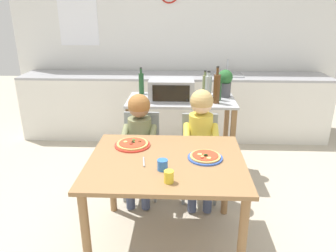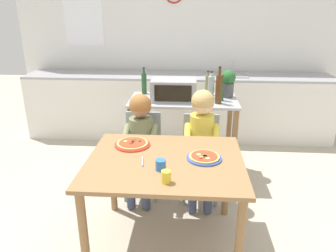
# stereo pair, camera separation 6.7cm
# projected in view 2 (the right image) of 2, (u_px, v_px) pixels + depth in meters

# --- Properties ---
(ground_plane) EXTENTS (10.62, 10.62, 0.00)m
(ground_plane) POSITION_uv_depth(u_px,v_px,m) (173.00, 176.00, 3.60)
(ground_plane) COLOR #B7AD99
(back_wall_tiled) EXTENTS (4.71, 0.14, 2.70)m
(back_wall_tiled) POSITION_uv_depth(u_px,v_px,m) (179.00, 38.00, 4.67)
(back_wall_tiled) COLOR white
(back_wall_tiled) RESTS_ON ground
(kitchen_counter) EXTENTS (4.24, 0.60, 1.09)m
(kitchen_counter) POSITION_uv_depth(u_px,v_px,m) (178.00, 106.00, 4.60)
(kitchen_counter) COLOR silver
(kitchen_counter) RESTS_ON ground
(kitchen_island_cart) EXTENTS (1.13, 0.57, 0.87)m
(kitchen_island_cart) POSITION_uv_depth(u_px,v_px,m) (183.00, 125.00, 3.48)
(kitchen_island_cart) COLOR #B7BABF
(kitchen_island_cart) RESTS_ON ground
(toaster_oven) EXTENTS (0.46, 0.33, 0.22)m
(toaster_oven) POSITION_uv_depth(u_px,v_px,m) (174.00, 90.00, 3.33)
(toaster_oven) COLOR #999BA0
(toaster_oven) RESTS_ON kitchen_island_cart
(bottle_tall_green_wine) EXTENTS (0.05, 0.05, 0.27)m
(bottle_tall_green_wine) POSITION_uv_depth(u_px,v_px,m) (207.00, 85.00, 3.52)
(bottle_tall_green_wine) COLOR olive
(bottle_tall_green_wine) RESTS_ON kitchen_island_cart
(bottle_squat_spirits) EXTENTS (0.07, 0.07, 0.29)m
(bottle_squat_spirits) POSITION_uv_depth(u_px,v_px,m) (211.00, 87.00, 3.39)
(bottle_squat_spirits) COLOR #ADB7B2
(bottle_squat_spirits) RESTS_ON kitchen_island_cart
(bottle_dark_olive_oil) EXTENTS (0.06, 0.06, 0.29)m
(bottle_dark_olive_oil) POSITION_uv_depth(u_px,v_px,m) (144.00, 83.00, 3.56)
(bottle_dark_olive_oil) COLOR #1E4723
(bottle_dark_olive_oil) RESTS_ON kitchen_island_cart
(bottle_slim_sauce) EXTENTS (0.05, 0.05, 0.27)m
(bottle_slim_sauce) POSITION_uv_depth(u_px,v_px,m) (221.00, 91.00, 3.30)
(bottle_slim_sauce) COLOR #1E4723
(bottle_slim_sauce) RESTS_ON kitchen_island_cart
(bottle_clear_vinegar) EXTENTS (0.07, 0.07, 0.37)m
(bottle_clear_vinegar) POSITION_uv_depth(u_px,v_px,m) (219.00, 89.00, 3.19)
(bottle_clear_vinegar) COLOR #4C2D14
(bottle_clear_vinegar) RESTS_ON kitchen_island_cart
(potted_herb_plant) EXTENTS (0.16, 0.16, 0.29)m
(potted_herb_plant) POSITION_uv_depth(u_px,v_px,m) (228.00, 82.00, 3.42)
(potted_herb_plant) COLOR #4C4C51
(potted_herb_plant) RESTS_ON kitchen_island_cart
(dining_table) EXTENTS (1.14, 0.94, 0.74)m
(dining_table) POSITION_uv_depth(u_px,v_px,m) (165.00, 172.00, 2.38)
(dining_table) COLOR olive
(dining_table) RESTS_ON ground
(dining_chair_left) EXTENTS (0.36, 0.36, 0.81)m
(dining_chair_left) POSITION_uv_depth(u_px,v_px,m) (143.00, 148.00, 3.16)
(dining_chair_left) COLOR gray
(dining_chair_left) RESTS_ON ground
(dining_chair_right) EXTENTS (0.36, 0.36, 0.81)m
(dining_chair_right) POSITION_uv_depth(u_px,v_px,m) (201.00, 151.00, 3.10)
(dining_chair_right) COLOR gray
(dining_chair_right) RESTS_ON ground
(child_in_olive_shirt) EXTENTS (0.32, 0.42, 1.02)m
(child_in_olive_shirt) POSITION_uv_depth(u_px,v_px,m) (140.00, 134.00, 2.98)
(child_in_olive_shirt) COLOR #424C6B
(child_in_olive_shirt) RESTS_ON ground
(child_in_yellow_shirt) EXTENTS (0.32, 0.42, 1.08)m
(child_in_yellow_shirt) POSITION_uv_depth(u_px,v_px,m) (202.00, 133.00, 2.91)
(child_in_yellow_shirt) COLOR #424C6B
(child_in_yellow_shirt) RESTS_ON ground
(pizza_plate_red_rimmed) EXTENTS (0.28, 0.28, 0.03)m
(pizza_plate_red_rimmed) POSITION_uv_depth(u_px,v_px,m) (132.00, 144.00, 2.58)
(pizza_plate_red_rimmed) COLOR red
(pizza_plate_red_rimmed) RESTS_ON dining_table
(pizza_plate_blue_rimmed) EXTENTS (0.26, 0.26, 0.03)m
(pizza_plate_blue_rimmed) POSITION_uv_depth(u_px,v_px,m) (204.00, 157.00, 2.35)
(pizza_plate_blue_rimmed) COLOR #3356B7
(pizza_plate_blue_rimmed) RESTS_ON dining_table
(drinking_cup_yellow) EXTENTS (0.06, 0.06, 0.08)m
(drinking_cup_yellow) POSITION_uv_depth(u_px,v_px,m) (166.00, 177.00, 2.03)
(drinking_cup_yellow) COLOR yellow
(drinking_cup_yellow) RESTS_ON dining_table
(drinking_cup_blue) EXTENTS (0.07, 0.07, 0.08)m
(drinking_cup_blue) POSITION_uv_depth(u_px,v_px,m) (161.00, 165.00, 2.19)
(drinking_cup_blue) COLOR blue
(drinking_cup_blue) RESTS_ON dining_table
(serving_spoon) EXTENTS (0.03, 0.14, 0.01)m
(serving_spoon) POSITION_uv_depth(u_px,v_px,m) (143.00, 161.00, 2.30)
(serving_spoon) COLOR #B7BABF
(serving_spoon) RESTS_ON dining_table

